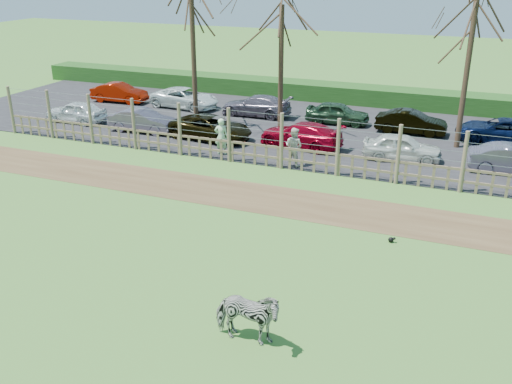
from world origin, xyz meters
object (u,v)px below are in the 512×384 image
at_px(zebra, 247,317).
at_px(car_11, 411,122).
at_px(car_1, 143,121).
at_px(car_4, 402,147).
at_px(car_9, 256,106).
at_px(tree_mid, 281,38).
at_px(car_2, 211,128).
at_px(car_8, 185,98).
at_px(car_12, 501,131).
at_px(tree_right, 471,38).
at_px(visitor_a, 221,136).
at_px(visitor_b, 294,147).
at_px(car_3, 301,135).
at_px(car_10, 338,113).
at_px(car_7, 119,93).
at_px(crow, 391,240).
at_px(car_0, 76,112).
at_px(tree_left, 192,21).

height_order(zebra, car_11, zebra).
relative_size(car_1, car_4, 1.03).
bearing_deg(car_1, car_9, -41.50).
relative_size(tree_mid, car_2, 1.58).
height_order(car_1, car_8, same).
bearing_deg(car_12, zebra, -17.70).
height_order(tree_right, car_11, tree_right).
bearing_deg(car_1, tree_right, -80.42).
bearing_deg(visitor_a, visitor_b, 162.11).
bearing_deg(tree_right, car_3, -158.81).
bearing_deg(car_11, car_12, -89.56).
height_order(car_2, car_9, same).
height_order(car_1, car_10, same).
bearing_deg(zebra, tree_right, -14.13).
relative_size(zebra, car_9, 0.42).
bearing_deg(car_2, car_10, -37.21).
height_order(car_7, car_9, same).
bearing_deg(crow, visitor_b, 131.99).
xyz_separation_m(visitor_b, car_12, (8.52, 7.15, -0.26)).
xyz_separation_m(tree_right, car_10, (-6.51, 2.05, -4.60)).
height_order(car_2, car_3, same).
xyz_separation_m(visitor_b, car_4, (4.35, 2.57, -0.26)).
xyz_separation_m(car_10, car_11, (4.07, -0.45, 0.00)).
bearing_deg(visitor_a, car_0, -26.49).
bearing_deg(zebra, car_11, -6.19).
bearing_deg(car_10, tree_mid, 133.06).
distance_m(crow, car_10, 14.43).
bearing_deg(car_3, visitor_a, -43.09).
distance_m(crow, car_8, 20.19).
relative_size(car_2, car_3, 1.04).
xyz_separation_m(crow, car_8, (-14.90, 13.62, 0.55)).
bearing_deg(tree_mid, zebra, -72.99).
bearing_deg(zebra, car_10, 5.46).
relative_size(tree_left, zebra, 4.58).
distance_m(tree_right, car_11, 5.45).
xyz_separation_m(tree_mid, crow, (7.70, -10.89, -4.77)).
bearing_deg(car_7, visitor_b, -121.35).
distance_m(tree_left, car_0, 8.53).
height_order(crow, car_10, car_10).
distance_m(car_0, car_7, 5.07).
bearing_deg(car_2, car_1, 99.29).
bearing_deg(car_2, visitor_b, -106.11).
bearing_deg(zebra, car_4, -8.00).
distance_m(zebra, car_4, 15.10).
xyz_separation_m(visitor_a, car_2, (-1.54, 2.04, -0.26)).
xyz_separation_m(visitor_a, car_1, (-5.48, 1.93, -0.26)).
height_order(car_0, car_9, same).
distance_m(tree_right, car_2, 13.04).
relative_size(tree_right, car_7, 2.02).
distance_m(car_8, car_11, 13.77).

